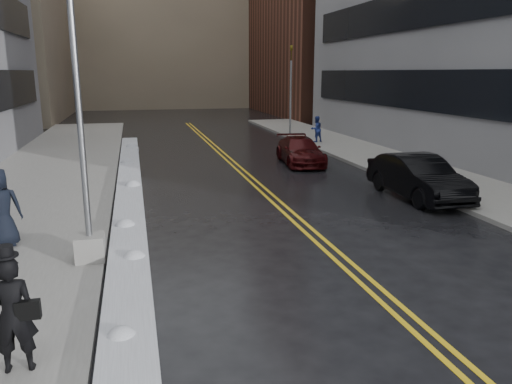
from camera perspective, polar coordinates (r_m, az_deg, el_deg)
ground at (r=10.67m, az=-0.80°, el=-10.76°), size 160.00×160.00×0.00m
sidewalk_west at (r=20.26m, az=-23.60°, el=0.10°), size 5.50×50.00×0.15m
sidewalk_east at (r=23.37m, az=17.92°, el=2.25°), size 4.00×50.00×0.15m
lane_line_left at (r=20.47m, az=-0.69°, el=1.17°), size 0.12×50.00×0.01m
lane_line_right at (r=20.54m, az=0.13°, el=1.22°), size 0.12×50.00×0.01m
snow_ridge at (r=17.98m, az=-14.27°, el=-0.45°), size 0.90×30.00×0.34m
building_far at (r=69.91m, az=-10.88°, el=18.75°), size 36.00×16.00×22.00m
lamppost at (r=11.68m, az=-19.17°, el=3.64°), size 0.65×0.65×7.62m
fire_hydrant at (r=22.78m, az=15.86°, el=3.32°), size 0.26×0.26×0.73m
traffic_signal at (r=35.15m, az=3.99°, el=11.91°), size 0.16×0.20×6.00m
pedestrian_fedora at (r=8.09m, az=-26.05°, el=-12.48°), size 0.65×0.44×1.75m
pedestrian_c at (r=13.78m, az=-27.19°, el=-1.63°), size 1.07×0.81×1.98m
pedestrian_east at (r=31.35m, az=6.91°, el=7.15°), size 0.91×0.79×1.59m
car_black at (r=18.53m, az=18.02°, el=1.62°), size 1.70×4.71×1.55m
car_maroon at (r=24.53m, az=5.08°, el=4.71°), size 2.20×4.58×1.29m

